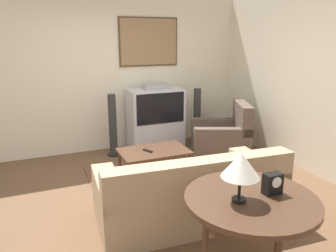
# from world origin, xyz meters

# --- Properties ---
(ground_plane) EXTENTS (12.00, 12.00, 0.00)m
(ground_plane) POSITION_xyz_m (0.00, 0.00, 0.00)
(ground_plane) COLOR brown
(wall_back) EXTENTS (12.00, 0.10, 2.70)m
(wall_back) POSITION_xyz_m (0.02, 2.13, 1.36)
(wall_back) COLOR beige
(wall_back) RESTS_ON ground_plane
(wall_right) EXTENTS (0.06, 12.00, 2.70)m
(wall_right) POSITION_xyz_m (2.63, 0.00, 1.35)
(wall_right) COLOR beige
(wall_right) RESTS_ON ground_plane
(area_rug) EXTENTS (2.00, 1.50, 0.01)m
(area_rug) POSITION_xyz_m (0.47, 0.60, 0.01)
(area_rug) COLOR brown
(area_rug) RESTS_ON ground_plane
(tv) EXTENTS (0.97, 0.52, 1.19)m
(tv) POSITION_xyz_m (0.86, 1.78, 0.57)
(tv) COLOR silver
(tv) RESTS_ON ground_plane
(couch) EXTENTS (2.08, 1.09, 0.82)m
(couch) POSITION_xyz_m (0.33, -0.67, 0.30)
(couch) COLOR tan
(couch) RESTS_ON ground_plane
(armchair) EXTENTS (1.17, 1.11, 0.92)m
(armchair) POSITION_xyz_m (1.79, 0.98, 0.30)
(armchair) COLOR brown
(armchair) RESTS_ON ground_plane
(coffee_table) EXTENTS (0.98, 0.63, 0.42)m
(coffee_table) POSITION_xyz_m (0.36, 0.55, 0.38)
(coffee_table) COLOR #472D1E
(coffee_table) RESTS_ON ground_plane
(console_table) EXTENTS (1.07, 1.07, 0.76)m
(console_table) POSITION_xyz_m (0.35, -1.70, 0.70)
(console_table) COLOR #472D1E
(console_table) RESTS_ON ground_plane
(table_lamp) EXTENTS (0.30, 0.30, 0.40)m
(table_lamp) POSITION_xyz_m (0.21, -1.72, 1.06)
(table_lamp) COLOR black
(table_lamp) RESTS_ON console_table
(mantel_clock) EXTENTS (0.15, 0.10, 0.18)m
(mantel_clock) POSITION_xyz_m (0.53, -1.72, 0.85)
(mantel_clock) COLOR black
(mantel_clock) RESTS_ON console_table
(remote) EXTENTS (0.11, 0.16, 0.02)m
(remote) POSITION_xyz_m (0.27, 0.55, 0.43)
(remote) COLOR black
(remote) RESTS_ON coffee_table
(speaker_tower_left) EXTENTS (0.23, 0.23, 1.07)m
(speaker_tower_left) POSITION_xyz_m (0.05, 1.71, 0.51)
(speaker_tower_left) COLOR black
(speaker_tower_left) RESTS_ON ground_plane
(speaker_tower_right) EXTENTS (0.23, 0.23, 1.07)m
(speaker_tower_right) POSITION_xyz_m (1.67, 1.71, 0.51)
(speaker_tower_right) COLOR black
(speaker_tower_right) RESTS_ON ground_plane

